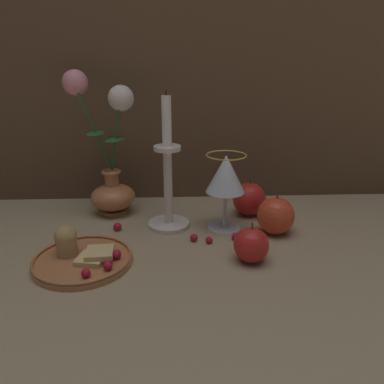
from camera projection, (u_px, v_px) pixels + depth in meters
name	position (u px, v px, depth m)	size (l,w,h in m)	color
ground_plane	(176.00, 241.00, 0.80)	(2.40, 2.40, 0.00)	#9E8966
vase	(108.00, 163.00, 0.91)	(0.16, 0.11, 0.35)	#B77042
plate_with_pastries	(80.00, 256.00, 0.71)	(0.19, 0.19, 0.07)	#B77042
wine_glass	(225.00, 176.00, 0.82)	(0.09, 0.09, 0.17)	silver
candlestick	(167.00, 185.00, 0.84)	(0.10, 0.10, 0.31)	silver
apple_beside_vase	(275.00, 216.00, 0.83)	(0.08, 0.08, 0.10)	#D14223
apple_near_glass	(250.00, 245.00, 0.71)	(0.07, 0.07, 0.08)	red
apple_at_table_edge	(249.00, 199.00, 0.93)	(0.08, 0.08, 0.09)	red
berry_near_plate	(208.00, 240.00, 0.79)	(0.01, 0.01, 0.01)	#AD192D
berry_front_center	(234.00, 237.00, 0.80)	(0.02, 0.02, 0.02)	#AD192D
berry_by_glass_stem	(117.00, 227.00, 0.85)	(0.02, 0.02, 0.02)	#AD192D
berry_under_candlestick	(193.00, 237.00, 0.80)	(0.02, 0.02, 0.02)	#AD192D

